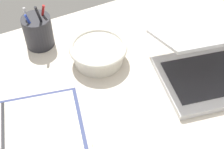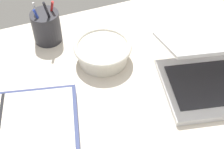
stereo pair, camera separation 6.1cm
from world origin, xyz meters
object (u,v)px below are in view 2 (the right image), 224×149
planner (1,132)px  pen_cup (46,27)px  laptop (218,69)px  bowl (103,52)px

planner → pen_cup: bearing=72.5°
laptop → pen_cup: bearing=151.5°
laptop → planner: 60.57cm
pen_cup → bowl: bearing=-49.6°
laptop → bowl: size_ratio=2.10×
pen_cup → laptop: bearing=-41.3°
bowl → pen_cup: bearing=130.4°
bowl → laptop: bearing=-36.2°
laptop → bowl: laptop is taller
pen_cup → planner: 38.10cm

